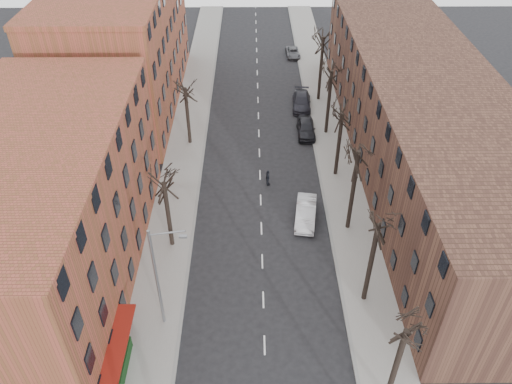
{
  "coord_description": "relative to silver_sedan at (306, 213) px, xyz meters",
  "views": [
    {
      "loc": [
        -0.79,
        -12.59,
        29.76
      ],
      "look_at": [
        -0.48,
        20.13,
        4.0
      ],
      "focal_mm": 35.0,
      "sensor_mm": 36.0,
      "label": 1
    }
  ],
  "objects": [
    {
      "name": "tree_right_f",
      "position": [
        3.62,
        22.85,
        -0.82
      ],
      "size": [
        5.2,
        5.2,
        11.6
      ],
      "primitive_type": null,
      "color": "black",
      "rests_on": "ground"
    },
    {
      "name": "building_right",
      "position": [
        12.02,
        8.85,
        4.18
      ],
      "size": [
        12.0,
        50.0,
        10.0
      ],
      "primitive_type": "cube",
      "color": "#533426",
      "rests_on": "ground"
    },
    {
      "name": "sidewalk_right",
      "position": [
        4.02,
        13.85,
        -0.74
      ],
      "size": [
        4.0,
        90.0,
        0.15
      ],
      "primitive_type": "cube",
      "color": "gray",
      "rests_on": "ground"
    },
    {
      "name": "sidewalk_left",
      "position": [
        -11.98,
        13.85,
        -0.74
      ],
      "size": [
        4.0,
        90.0,
        0.15
      ],
      "primitive_type": "cube",
      "color": "gray",
      "rests_on": "ground"
    },
    {
      "name": "tree_right_e",
      "position": [
        3.62,
        14.85,
        -0.82
      ],
      "size": [
        5.2,
        5.2,
        10.8
      ],
      "primitive_type": null,
      "color": "black",
      "rests_on": "ground"
    },
    {
      "name": "tree_left_b",
      "position": [
        -11.58,
        12.85,
        -0.82
      ],
      "size": [
        5.2,
        5.2,
        9.5
      ],
      "primitive_type": null,
      "color": "black",
      "rests_on": "ground"
    },
    {
      "name": "streetlight",
      "position": [
        -11.0,
        -11.15,
        4.2
      ],
      "size": [
        2.45,
        0.22,
        9.03
      ],
      "color": "slate",
      "rests_on": "ground"
    },
    {
      "name": "tree_right_c",
      "position": [
        3.62,
        -1.15,
        -0.82
      ],
      "size": [
        5.2,
        5.2,
        11.6
      ],
      "primitive_type": null,
      "color": "black",
      "rests_on": "ground"
    },
    {
      "name": "hedge",
      "position": [
        -13.48,
        -16.15,
        -0.17
      ],
      "size": [
        0.8,
        6.0,
        1.0
      ],
      "primitive_type": "cube",
      "color": "#133916",
      "rests_on": "sidewalk_left"
    },
    {
      "name": "building_left_far",
      "position": [
        -19.98,
        22.85,
        6.18
      ],
      "size": [
        12.0,
        28.0,
        14.0
      ],
      "primitive_type": "cube",
      "color": "brown",
      "rests_on": "ground"
    },
    {
      "name": "tree_left_a",
      "position": [
        -11.58,
        -3.15,
        -0.82
      ],
      "size": [
        5.2,
        5.2,
        9.5
      ],
      "primitive_type": null,
      "color": "black",
      "rests_on": "ground"
    },
    {
      "name": "silver_sedan",
      "position": [
        0.0,
        0.0,
        0.0
      ],
      "size": [
        2.4,
        5.14,
        1.63
      ],
      "primitive_type": "imported",
      "rotation": [
        0.0,
        0.0,
        -0.14
      ],
      "color": "#BABBC1",
      "rests_on": "ground"
    },
    {
      "name": "awning_left",
      "position": [
        -13.38,
        -15.15,
        -0.82
      ],
      "size": [
        1.2,
        7.0,
        0.15
      ],
      "primitive_type": "cube",
      "color": "maroon",
      "rests_on": "ground"
    },
    {
      "name": "building_left_near",
      "position": [
        -19.98,
        -6.15,
        5.18
      ],
      "size": [
        12.0,
        26.0,
        12.0
      ],
      "primitive_type": "cube",
      "color": "brown",
      "rests_on": "ground"
    },
    {
      "name": "tree_right_b",
      "position": [
        3.62,
        -9.15,
        -0.82
      ],
      "size": [
        5.2,
        5.2,
        10.8
      ],
      "primitive_type": null,
      "color": "black",
      "rests_on": "ground"
    },
    {
      "name": "parked_car_near",
      "position": [
        1.32,
        14.62,
        0.01
      ],
      "size": [
        2.02,
        4.87,
        1.65
      ],
      "primitive_type": "imported",
      "rotation": [
        0.0,
        0.0,
        -0.02
      ],
      "color": "black",
      "rests_on": "ground"
    },
    {
      "name": "pedestrian_crossing",
      "position": [
        -3.25,
        5.23,
        0.03
      ],
      "size": [
        0.57,
        1.04,
        1.69
      ],
      "primitive_type": "imported",
      "rotation": [
        0.0,
        0.0,
        1.74
      ],
      "color": "black",
      "rests_on": "ground"
    },
    {
      "name": "tree_right_d",
      "position": [
        3.62,
        6.85,
        -0.82
      ],
      "size": [
        5.2,
        5.2,
        10.0
      ],
      "primitive_type": null,
      "color": "black",
      "rests_on": "ground"
    },
    {
      "name": "parked_car_mid",
      "position": [
        1.32,
        20.88,
        -0.03
      ],
      "size": [
        2.54,
        5.52,
        1.56
      ],
      "primitive_type": "imported",
      "rotation": [
        0.0,
        0.0,
        -0.07
      ],
      "color": "black",
      "rests_on": "ground"
    },
    {
      "name": "parked_car_far",
      "position": [
        1.32,
        36.5,
        -0.25
      ],
      "size": [
        2.1,
        4.19,
        1.14
      ],
      "primitive_type": "imported",
      "rotation": [
        0.0,
        0.0,
        0.05
      ],
      "color": "#53555B",
      "rests_on": "ground"
    }
  ]
}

